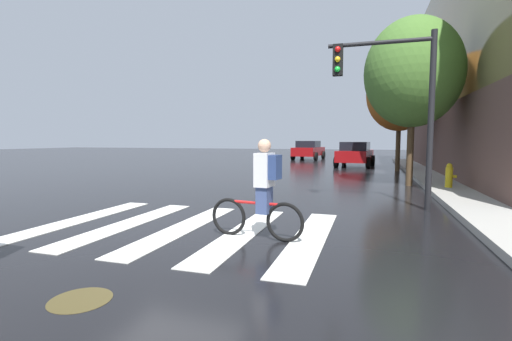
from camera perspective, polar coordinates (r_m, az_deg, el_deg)
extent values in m
plane|color=black|center=(7.26, -13.80, -8.63)|extent=(120.00, 120.00, 0.00)
cube|color=silver|center=(8.50, -25.96, -6.96)|extent=(0.55, 4.04, 0.01)
cube|color=silver|center=(7.73, -19.38, -7.88)|extent=(0.55, 4.04, 0.01)
cube|color=silver|center=(7.09, -11.43, -8.86)|extent=(0.55, 4.04, 0.01)
cube|color=silver|center=(6.60, -2.06, -9.78)|extent=(0.55, 4.04, 0.01)
cube|color=silver|center=(6.32, 8.52, -10.52)|extent=(0.55, 4.04, 0.01)
cylinder|color=#473D1E|center=(4.41, -26.03, -17.90)|extent=(0.64, 0.64, 0.01)
cube|color=maroon|center=(23.86, 15.45, 2.27)|extent=(2.25, 4.65, 0.68)
cube|color=black|center=(23.69, 15.43, 3.73)|extent=(1.82, 2.30, 0.54)
cylinder|color=black|center=(25.43, 13.77, 1.69)|extent=(0.30, 0.68, 0.66)
cylinder|color=black|center=(25.19, 17.99, 1.56)|extent=(0.30, 0.68, 0.66)
cylinder|color=black|center=(22.61, 12.57, 1.33)|extent=(0.30, 0.68, 0.66)
cylinder|color=black|center=(22.34, 17.31, 1.19)|extent=(0.30, 0.68, 0.66)
cube|color=maroon|center=(31.40, 8.34, 3.01)|extent=(2.25, 4.76, 0.70)
cube|color=black|center=(31.24, 8.28, 4.15)|extent=(1.84, 2.34, 0.55)
cylinder|color=black|center=(33.09, 7.33, 2.50)|extent=(0.30, 0.70, 0.68)
cylinder|color=black|center=(32.64, 10.61, 2.43)|extent=(0.30, 0.70, 0.68)
cylinder|color=black|center=(30.24, 5.87, 2.30)|extent=(0.30, 0.70, 0.68)
cylinder|color=black|center=(29.75, 9.44, 2.22)|extent=(0.30, 0.70, 0.68)
torus|color=black|center=(5.98, 4.59, -8.16)|extent=(0.66, 0.14, 0.66)
torus|color=black|center=(6.40, -4.35, -7.28)|extent=(0.66, 0.14, 0.66)
cylinder|color=red|center=(6.12, -0.03, -5.17)|extent=(0.89, 0.16, 0.05)
cylinder|color=red|center=(6.04, 1.33, -4.62)|extent=(0.04, 0.04, 0.45)
cube|color=#384772|center=(6.03, 1.33, -4.15)|extent=(0.23, 0.30, 0.56)
cube|color=silver|center=(5.98, 1.34, 0.11)|extent=(0.28, 0.39, 0.56)
sphere|color=tan|center=(5.96, 1.35, 3.95)|extent=(0.22, 0.22, 0.22)
cube|color=navy|center=(5.91, 2.94, 0.53)|extent=(0.19, 0.30, 0.40)
cylinder|color=black|center=(9.43, 25.94, 6.95)|extent=(0.14, 0.14, 4.20)
cylinder|color=black|center=(9.61, 18.90, 18.60)|extent=(2.40, 0.10, 0.10)
cube|color=black|center=(9.57, 12.83, 16.65)|extent=(0.24, 0.20, 0.76)
sphere|color=red|center=(9.51, 12.81, 18.20)|extent=(0.14, 0.14, 0.14)
sphere|color=gold|center=(9.46, 12.78, 16.79)|extent=(0.14, 0.14, 0.14)
sphere|color=green|center=(9.41, 12.75, 15.36)|extent=(0.14, 0.14, 0.14)
cylinder|color=gold|center=(13.14, 28.22, -0.96)|extent=(0.22, 0.22, 0.65)
sphere|color=gold|center=(13.12, 28.29, 0.63)|extent=(0.18, 0.18, 0.18)
cylinder|color=gold|center=(13.17, 28.91, -0.84)|extent=(0.12, 0.09, 0.09)
cylinder|color=#4C3823|center=(14.30, 23.21, 3.22)|extent=(0.24, 0.24, 2.73)
ellipsoid|color=#47722D|center=(14.50, 23.58, 14.02)|extent=(3.39, 3.39, 3.90)
cylinder|color=#4C3823|center=(20.77, 21.56, 3.69)|extent=(0.24, 0.24, 2.75)
ellipsoid|color=#A5591E|center=(20.91, 21.79, 11.21)|extent=(3.42, 3.42, 3.93)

